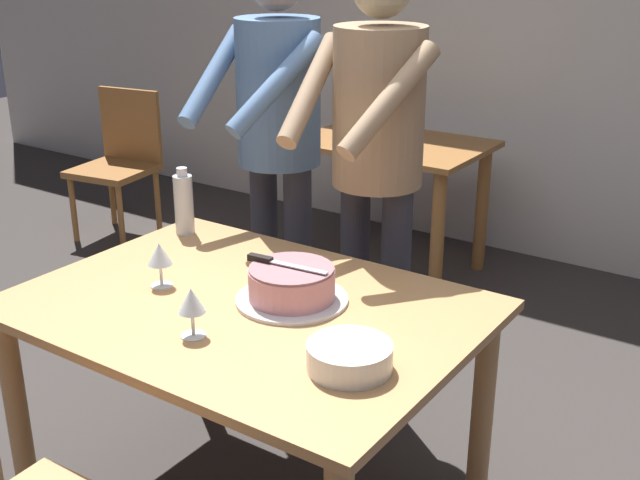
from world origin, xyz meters
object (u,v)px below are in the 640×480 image
cake_on_platter (292,286)px  cake_knife (271,261)px  main_dining_table (247,337)px  person_cutting_cake (376,150)px  wine_glass_far (192,302)px  person_standing_beside (277,132)px  background_chair_0 (120,158)px  plate_stack (350,357)px  wine_glass_near (160,255)px  background_table (392,170)px  water_bottle (184,204)px

cake_on_platter → cake_knife: cake_knife is taller
main_dining_table → person_cutting_cake: size_ratio=0.79×
wine_glass_far → person_standing_beside: size_ratio=0.08×
cake_knife → person_standing_beside: (-0.46, 0.65, 0.21)m
main_dining_table → background_chair_0: 2.84m
plate_stack → person_standing_beside: 1.29m
cake_on_platter → wine_glass_near: 0.43m
cake_knife → wine_glass_near: size_ratio=1.88×
wine_glass_far → main_dining_table: bearing=93.4°
background_table → cake_on_platter: bearing=-68.8°
wine_glass_far → water_bottle: 0.83m
cake_on_platter → cake_knife: size_ratio=1.26×
main_dining_table → background_table: main_dining_table is taller
plate_stack → background_chair_0: size_ratio=0.24×
plate_stack → water_bottle: size_ratio=0.88×
plate_stack → water_bottle: water_bottle is taller
main_dining_table → person_cutting_cake: bearing=87.8°
cake_on_platter → person_cutting_cake: 0.68m
cake_knife → plate_stack: (0.43, -0.24, -0.08)m
wine_glass_near → plate_stack: bearing=-7.7°
main_dining_table → cake_on_platter: cake_on_platter is taller
wine_glass_near → background_table: 2.15m
plate_stack → wine_glass_near: 0.77m
main_dining_table → plate_stack: 0.51m
person_cutting_cake → background_chair_0: (-2.36, 0.91, -0.58)m
main_dining_table → background_table: (-0.66, 2.05, -0.06)m
cake_knife → background_chair_0: size_ratio=0.30×
main_dining_table → cake_knife: cake_knife is taller
plate_stack → background_table: (-1.12, 2.21, -0.21)m
water_bottle → cake_knife: bearing=-23.5°
wine_glass_near → background_table: bearing=99.6°
person_standing_beside → person_cutting_cake: bearing=-3.8°
background_table → main_dining_table: bearing=-72.3°
main_dining_table → cake_on_platter: (0.10, 0.09, 0.16)m
cake_knife → wine_glass_near: (-0.33, -0.13, -0.01)m
cake_knife → water_bottle: bearing=156.5°
water_bottle → background_table: (-0.09, 1.71, -0.29)m
wine_glass_near → person_standing_beside: 0.82m
person_cutting_cake → background_chair_0: size_ratio=1.91×
main_dining_table → background_table: 2.16m
cake_on_platter → wine_glass_far: wine_glass_far is taller
cake_knife → water_bottle: water_bottle is taller
water_bottle → background_table: size_ratio=0.25×
cake_on_platter → person_cutting_cake: person_cutting_cake is taller
background_chair_0 → person_standing_beside: bearing=-24.8°
plate_stack → background_chair_0: background_chair_0 is taller
cake_knife → background_chair_0: 2.85m
cake_on_platter → person_cutting_cake: size_ratio=0.20×
cake_on_platter → cake_knife: bearing=-174.8°
background_table → background_chair_0: (-1.68, -0.44, -0.09)m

